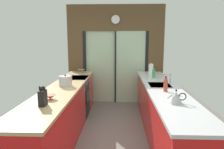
{
  "coord_description": "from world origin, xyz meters",
  "views": [
    {
      "loc": [
        0.12,
        -3.43,
        1.8
      ],
      "look_at": [
        -0.04,
        0.85,
        1.06
      ],
      "focal_mm": 33.7,
      "sensor_mm": 36.0,
      "label": 1
    }
  ],
  "objects_px": {
    "mixing_bowl_far": "(81,71)",
    "soap_bottle_far": "(154,73)",
    "mixing_bowl_near": "(50,97)",
    "knife_block": "(43,98)",
    "kettle": "(176,97)",
    "stock_pot": "(65,81)",
    "oven_range": "(75,97)",
    "soap_bottle_near": "(166,85)",
    "paper_towel_roll": "(151,69)"
  },
  "relations": [
    {
      "from": "oven_range",
      "to": "paper_towel_roll",
      "type": "relative_size",
      "value": 3.18
    },
    {
      "from": "mixing_bowl_far",
      "to": "mixing_bowl_near",
      "type": "bearing_deg",
      "value": -90.0
    },
    {
      "from": "mixing_bowl_far",
      "to": "soap_bottle_far",
      "type": "distance_m",
      "value": 1.91
    },
    {
      "from": "oven_range",
      "to": "knife_block",
      "type": "distance_m",
      "value": 2.13
    },
    {
      "from": "knife_block",
      "to": "paper_towel_roll",
      "type": "distance_m",
      "value": 3.1
    },
    {
      "from": "oven_range",
      "to": "paper_towel_roll",
      "type": "xyz_separation_m",
      "value": [
        1.8,
        0.49,
        0.59
      ]
    },
    {
      "from": "oven_range",
      "to": "mixing_bowl_far",
      "type": "distance_m",
      "value": 0.88
    },
    {
      "from": "knife_block",
      "to": "stock_pot",
      "type": "height_order",
      "value": "knife_block"
    },
    {
      "from": "stock_pot",
      "to": "soap_bottle_far",
      "type": "distance_m",
      "value": 2.0
    },
    {
      "from": "mixing_bowl_near",
      "to": "kettle",
      "type": "relative_size",
      "value": 0.65
    },
    {
      "from": "oven_range",
      "to": "mixing_bowl_far",
      "type": "relative_size",
      "value": 4.6
    },
    {
      "from": "mixing_bowl_far",
      "to": "soap_bottle_far",
      "type": "bearing_deg",
      "value": -21.22
    },
    {
      "from": "mixing_bowl_near",
      "to": "paper_towel_roll",
      "type": "distance_m",
      "value": 2.87
    },
    {
      "from": "oven_range",
      "to": "kettle",
      "type": "bearing_deg",
      "value": -46.16
    },
    {
      "from": "mixing_bowl_far",
      "to": "knife_block",
      "type": "bearing_deg",
      "value": -90.0
    },
    {
      "from": "oven_range",
      "to": "mixing_bowl_near",
      "type": "distance_m",
      "value": 1.83
    },
    {
      "from": "mixing_bowl_near",
      "to": "knife_block",
      "type": "relative_size",
      "value": 0.65
    },
    {
      "from": "mixing_bowl_far",
      "to": "soap_bottle_near",
      "type": "distance_m",
      "value": 2.63
    },
    {
      "from": "mixing_bowl_near",
      "to": "soap_bottle_far",
      "type": "bearing_deg",
      "value": 45.07
    },
    {
      "from": "stock_pot",
      "to": "mixing_bowl_far",
      "type": "bearing_deg",
      "value": 90.0
    },
    {
      "from": "mixing_bowl_far",
      "to": "kettle",
      "type": "bearing_deg",
      "value": -55.52
    },
    {
      "from": "mixing_bowl_far",
      "to": "stock_pot",
      "type": "bearing_deg",
      "value": -90.0
    },
    {
      "from": "mixing_bowl_near",
      "to": "mixing_bowl_far",
      "type": "bearing_deg",
      "value": 90.0
    },
    {
      "from": "knife_block",
      "to": "mixing_bowl_far",
      "type": "bearing_deg",
      "value": 90.0
    },
    {
      "from": "soap_bottle_far",
      "to": "paper_towel_roll",
      "type": "height_order",
      "value": "paper_towel_roll"
    },
    {
      "from": "mixing_bowl_far",
      "to": "knife_block",
      "type": "xyz_separation_m",
      "value": [
        -0.0,
        -2.77,
        0.07
      ]
    },
    {
      "from": "oven_range",
      "to": "mixing_bowl_far",
      "type": "bearing_deg",
      "value": 88.53
    },
    {
      "from": "mixing_bowl_near",
      "to": "kettle",
      "type": "height_order",
      "value": "kettle"
    },
    {
      "from": "mixing_bowl_far",
      "to": "soap_bottle_far",
      "type": "height_order",
      "value": "soap_bottle_far"
    },
    {
      "from": "mixing_bowl_far",
      "to": "soap_bottle_far",
      "type": "relative_size",
      "value": 0.83
    },
    {
      "from": "kettle",
      "to": "stock_pot",
      "type": "bearing_deg",
      "value": 150.78
    },
    {
      "from": "soap_bottle_near",
      "to": "knife_block",
      "type": "bearing_deg",
      "value": -154.96
    },
    {
      "from": "knife_block",
      "to": "paper_towel_roll",
      "type": "height_order",
      "value": "paper_towel_roll"
    },
    {
      "from": "knife_block",
      "to": "kettle",
      "type": "bearing_deg",
      "value": 5.58
    },
    {
      "from": "soap_bottle_near",
      "to": "soap_bottle_far",
      "type": "relative_size",
      "value": 1.06
    },
    {
      "from": "mixing_bowl_far",
      "to": "stock_pot",
      "type": "distance_m",
      "value": 1.6
    },
    {
      "from": "mixing_bowl_near",
      "to": "knife_block",
      "type": "bearing_deg",
      "value": -90.0
    },
    {
      "from": "knife_block",
      "to": "soap_bottle_near",
      "type": "xyz_separation_m",
      "value": [
        1.78,
        0.83,
        0.0
      ]
    },
    {
      "from": "knife_block",
      "to": "paper_towel_roll",
      "type": "xyz_separation_m",
      "value": [
        1.78,
        2.54,
        0.02
      ]
    },
    {
      "from": "kettle",
      "to": "soap_bottle_far",
      "type": "xyz_separation_m",
      "value": [
        -0.0,
        1.9,
        0.02
      ]
    },
    {
      "from": "stock_pot",
      "to": "oven_range",
      "type": "bearing_deg",
      "value": 91.2
    },
    {
      "from": "oven_range",
      "to": "soap_bottle_far",
      "type": "relative_size",
      "value": 3.8
    },
    {
      "from": "kettle",
      "to": "paper_towel_roll",
      "type": "relative_size",
      "value": 0.92
    },
    {
      "from": "kettle",
      "to": "soap_bottle_near",
      "type": "xyz_separation_m",
      "value": [
        -0.0,
        0.66,
        0.02
      ]
    },
    {
      "from": "soap_bottle_near",
      "to": "soap_bottle_far",
      "type": "height_order",
      "value": "soap_bottle_near"
    },
    {
      "from": "paper_towel_roll",
      "to": "oven_range",
      "type": "bearing_deg",
      "value": -164.78
    },
    {
      "from": "kettle",
      "to": "soap_bottle_far",
      "type": "bearing_deg",
      "value": 90.05
    },
    {
      "from": "soap_bottle_near",
      "to": "mixing_bowl_far",
      "type": "bearing_deg",
      "value": 132.58
    },
    {
      "from": "mixing_bowl_far",
      "to": "stock_pot",
      "type": "relative_size",
      "value": 0.8
    },
    {
      "from": "stock_pot",
      "to": "kettle",
      "type": "relative_size",
      "value": 0.93
    }
  ]
}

